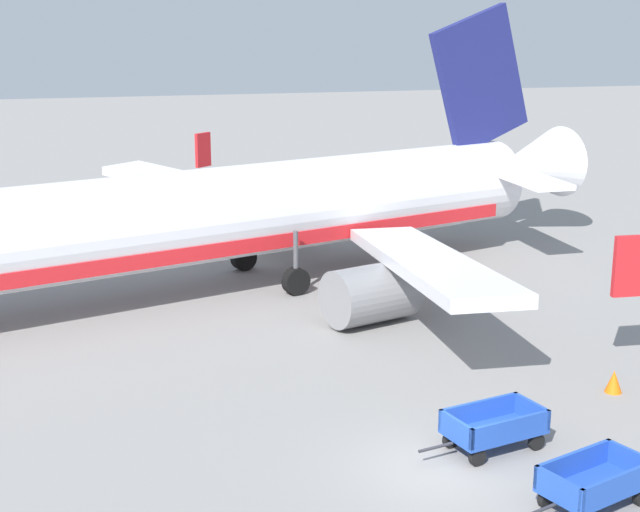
{
  "coord_description": "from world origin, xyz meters",
  "views": [
    {
      "loc": [
        -8.27,
        -19.65,
        10.89
      ],
      "look_at": [
        -0.35,
        10.6,
        2.8
      ],
      "focal_mm": 52.91,
      "sensor_mm": 36.0,
      "label": 1
    }
  ],
  "objects_px": {
    "baggage_cart_nearest": "(595,482)",
    "traffic_cone_near_plane": "(614,381)",
    "airplane": "(236,214)",
    "baggage_cart_second_in_row": "(494,427)"
  },
  "relations": [
    {
      "from": "baggage_cart_second_in_row",
      "to": "traffic_cone_near_plane",
      "type": "distance_m",
      "value": 5.65
    },
    {
      "from": "baggage_cart_second_in_row",
      "to": "traffic_cone_near_plane",
      "type": "height_order",
      "value": "baggage_cart_second_in_row"
    },
    {
      "from": "baggage_cart_nearest",
      "to": "traffic_cone_near_plane",
      "type": "bearing_deg",
      "value": 54.97
    },
    {
      "from": "airplane",
      "to": "traffic_cone_near_plane",
      "type": "relative_size",
      "value": 54.52
    },
    {
      "from": "traffic_cone_near_plane",
      "to": "baggage_cart_second_in_row",
      "type": "bearing_deg",
      "value": -153.28
    },
    {
      "from": "baggage_cart_nearest",
      "to": "baggage_cart_second_in_row",
      "type": "xyz_separation_m",
      "value": [
        -0.96,
        3.28,
        0.0
      ]
    },
    {
      "from": "airplane",
      "to": "baggage_cart_nearest",
      "type": "height_order",
      "value": "airplane"
    },
    {
      "from": "baggage_cart_second_in_row",
      "to": "traffic_cone_near_plane",
      "type": "bearing_deg",
      "value": 26.72
    },
    {
      "from": "traffic_cone_near_plane",
      "to": "airplane",
      "type": "bearing_deg",
      "value": 122.87
    },
    {
      "from": "airplane",
      "to": "baggage_cart_nearest",
      "type": "distance_m",
      "value": 20.28
    }
  ]
}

